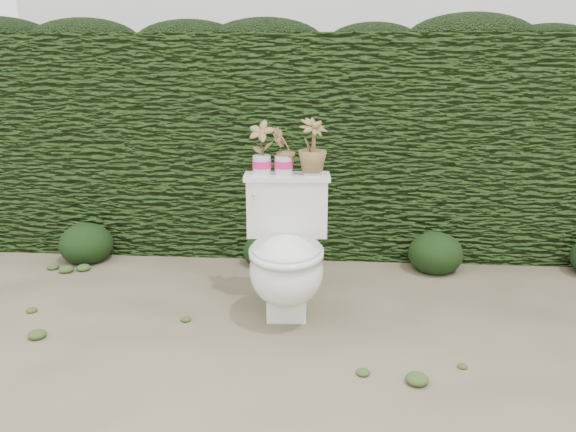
# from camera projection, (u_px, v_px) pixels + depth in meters

# --- Properties ---
(ground) EXTENTS (60.00, 60.00, 0.00)m
(ground) POSITION_uv_depth(u_px,v_px,m) (240.00, 327.00, 3.09)
(ground) COLOR gray
(ground) RESTS_ON ground
(hedge) EXTENTS (8.00, 1.00, 1.60)m
(hedge) POSITION_uv_depth(u_px,v_px,m) (270.00, 142.00, 4.41)
(hedge) COLOR #2B4617
(hedge) RESTS_ON ground
(house_wall) EXTENTS (8.00, 3.50, 4.00)m
(house_wall) POSITION_uv_depth(u_px,v_px,m) (342.00, 20.00, 8.28)
(house_wall) COLOR silver
(house_wall) RESTS_ON ground
(toilet) EXTENTS (0.51, 0.71, 0.78)m
(toilet) POSITION_uv_depth(u_px,v_px,m) (287.00, 256.00, 3.15)
(toilet) COLOR silver
(toilet) RESTS_ON ground
(potted_plant_left) EXTENTS (0.18, 0.14, 0.30)m
(potted_plant_left) POSITION_uv_depth(u_px,v_px,m) (262.00, 149.00, 3.23)
(potted_plant_left) COLOR #327C26
(potted_plant_left) RESTS_ON toilet
(potted_plant_center) EXTENTS (0.18, 0.17, 0.26)m
(potted_plant_center) POSITION_uv_depth(u_px,v_px,m) (284.00, 152.00, 3.24)
(potted_plant_center) COLOR #327C26
(potted_plant_center) RESTS_ON toilet
(potted_plant_right) EXTENTS (0.24, 0.24, 0.31)m
(potted_plant_right) POSITION_uv_depth(u_px,v_px,m) (312.00, 148.00, 3.23)
(potted_plant_right) COLOR #327C26
(potted_plant_right) RESTS_ON toilet
(liriope_clump_1) EXTENTS (0.38, 0.38, 0.31)m
(liriope_clump_1) POSITION_uv_depth(u_px,v_px,m) (86.00, 240.00, 4.09)
(liriope_clump_1) COLOR black
(liriope_clump_1) RESTS_ON ground
(liriope_clump_2) EXTENTS (0.31, 0.31, 0.25)m
(liriope_clump_2) POSITION_uv_depth(u_px,v_px,m) (265.00, 247.00, 4.02)
(liriope_clump_2) COLOR black
(liriope_clump_2) RESTS_ON ground
(liriope_clump_3) EXTENTS (0.38, 0.38, 0.30)m
(liriope_clump_3) POSITION_uv_depth(u_px,v_px,m) (436.00, 249.00, 3.89)
(liriope_clump_3) COLOR black
(liriope_clump_3) RESTS_ON ground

